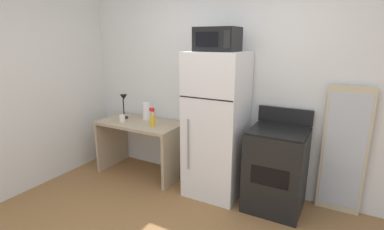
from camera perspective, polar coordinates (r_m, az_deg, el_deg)
wall_back_white at (r=3.66m, az=8.24°, el=5.89°), size 5.00×0.10×2.60m
desk at (r=4.10m, az=-9.99°, el=-4.41°), size 1.16×0.62×0.75m
desk_lamp at (r=4.20m, az=-13.35°, el=2.46°), size 0.14×0.12×0.35m
coffee_mug at (r=4.09m, az=-13.65°, el=-0.64°), size 0.08×0.08×0.09m
paper_towel_roll at (r=4.13m, az=-8.98°, el=0.78°), size 0.11×0.11×0.24m
spray_bottle at (r=3.78m, az=-7.81°, el=-0.80°), size 0.06×0.06×0.25m
refrigerator at (r=3.43m, az=4.85°, el=-2.10°), size 0.64×0.64×1.72m
microwave at (r=3.27m, az=5.08°, el=14.69°), size 0.46×0.35×0.26m
oven_range at (r=3.37m, az=16.29°, el=-10.12°), size 0.61×0.61×1.10m
leaning_mirror at (r=3.47m, az=27.88°, el=-6.41°), size 0.44×0.03×1.40m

